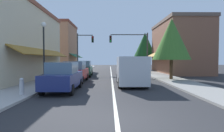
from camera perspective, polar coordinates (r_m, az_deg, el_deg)
ground_plane at (r=23.70m, az=-0.21°, el=-2.61°), size 80.00×80.00×0.00m
sidewalk_left at (r=24.27m, az=-13.32°, el=-2.41°), size 2.60×56.00×0.12m
sidewalk_right at (r=24.37m, az=12.84°, el=-2.39°), size 2.60×56.00×0.12m
lane_center_stripe at (r=23.70m, az=-0.21°, el=-2.60°), size 0.14×52.00×0.01m
storefront_left_block at (r=19.89m, az=-28.16°, el=6.46°), size 6.36×14.20×7.08m
storefront_right_block at (r=27.41m, az=19.89°, el=5.40°), size 6.51×10.20×7.16m
storefront_far_left at (r=34.86m, az=-15.70°, el=5.69°), size 6.05×8.20×8.35m
parked_car_nearest_left at (r=11.57m, az=-14.85°, el=-3.24°), size 1.80×4.11×1.77m
parked_car_second_left at (r=16.01m, az=-11.25°, el=-1.75°), size 1.84×4.13×1.77m
parked_car_third_left at (r=21.12m, az=-8.69°, el=-0.81°), size 1.86×4.14×1.77m
van_in_lane at (r=14.00m, az=5.76°, el=-1.17°), size 2.03×5.20×2.12m
traffic_signal_mast_arm at (r=24.81m, az=6.74°, el=6.23°), size 5.13×0.50×5.45m
traffic_signal_left_corner at (r=26.79m, az=-9.00°, el=5.73°), size 2.42×0.50×5.62m
street_lamp_left_near at (r=14.68m, az=-20.28°, el=6.74°), size 0.36×0.36×4.68m
tree_right_near at (r=17.94m, az=17.86°, el=7.87°), size 3.45×3.45×5.69m
tree_right_far at (r=33.17m, az=10.11°, el=6.52°), size 3.78×3.78×6.61m
fire_hydrant at (r=10.64m, az=-26.06°, el=-5.63°), size 0.22×0.22×0.87m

